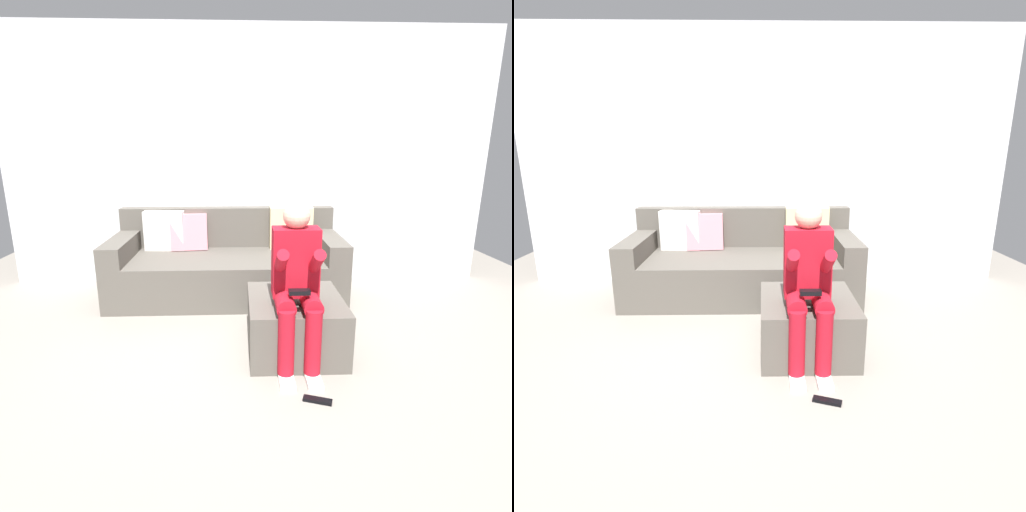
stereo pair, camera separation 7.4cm
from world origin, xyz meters
The scene contains 6 objects.
ground_plane centered at (0.00, 0.00, 0.00)m, with size 6.78×6.78×0.00m, color gray.
wall_back centered at (0.00, 2.06, 1.34)m, with size 5.21×0.10×2.68m, color silver.
couch_sectional centered at (-0.24, 1.57, 0.31)m, with size 2.28×0.99×0.88m.
ottoman centered at (0.30, 0.36, 0.21)m, with size 0.69×0.75×0.41m, color #59544C.
person_seated centered at (0.28, 0.18, 0.62)m, with size 0.32×0.56×1.14m.
remote_near_ottoman centered at (0.35, -0.30, 0.01)m, with size 0.18×0.05×0.02m, color black.
Camera 1 is at (-0.11, -2.37, 1.50)m, focal length 28.00 mm.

